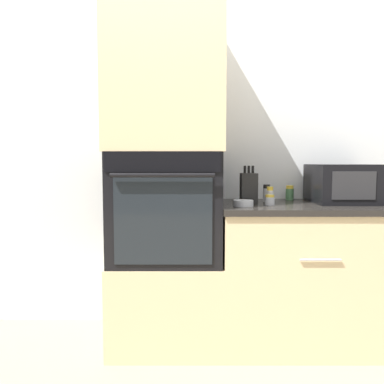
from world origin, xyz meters
TOP-DOWN VIEW (x-y plane):
  - ground_plane at (0.00, 0.00)m, footprint 12.00×12.00m
  - wall_back at (0.00, 0.63)m, footprint 8.00×0.05m
  - oven_cabinet_base at (-0.33, 0.30)m, footprint 0.66×0.60m
  - wall_oven at (-0.33, 0.30)m, footprint 0.64×0.64m
  - oven_cabinet_upper at (-0.33, 0.30)m, footprint 0.66×0.60m
  - counter_unit at (0.51, 0.30)m, footprint 1.03×0.63m
  - microwave at (0.77, 0.36)m, footprint 0.40×0.38m
  - knife_block at (0.17, 0.29)m, footprint 0.10×0.11m
  - bowl at (0.12, 0.17)m, footprint 0.12×0.12m
  - condiment_jar_near at (0.30, 0.42)m, footprint 0.05×0.05m
  - condiment_jar_mid at (0.30, 0.30)m, footprint 0.04×0.04m
  - condiment_jar_far at (0.48, 0.53)m, footprint 0.05×0.05m
  - condiment_jar_back at (0.28, 0.23)m, footprint 0.06×0.06m

SIDE VIEW (x-z plane):
  - ground_plane at x=0.00m, z-range 0.00..0.00m
  - oven_cabinet_base at x=-0.33m, z-range 0.00..0.53m
  - counter_unit at x=0.51m, z-range 0.00..0.86m
  - wall_oven at x=-0.33m, z-range 0.53..1.17m
  - bowl at x=0.12m, z-range 0.86..0.90m
  - condiment_jar_back at x=0.28m, z-range 0.86..0.92m
  - condiment_jar_far at x=0.48m, z-range 0.86..0.96m
  - condiment_jar_mid at x=0.30m, z-range 0.86..0.96m
  - condiment_jar_near at x=0.30m, z-range 0.86..0.97m
  - knife_block at x=0.17m, z-range 0.84..1.07m
  - microwave at x=0.77m, z-range 0.86..1.10m
  - wall_back at x=0.00m, z-range 0.00..2.50m
  - oven_cabinet_upper at x=-0.33m, z-range 1.17..2.00m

